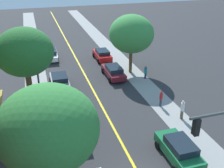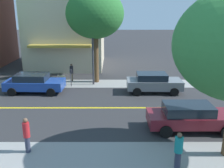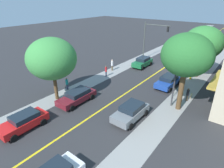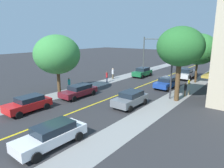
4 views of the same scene
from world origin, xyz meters
name	(u,v)px [view 3 (image 3 of 4)]	position (x,y,z in m)	size (l,w,h in m)	color
ground_plane	(163,68)	(0.00, 0.00, 0.00)	(140.00, 140.00, 0.00)	#2D2D30
sidewalk_left	(200,76)	(-5.84, 0.00, 0.00)	(2.53, 126.00, 0.01)	gray
sidewalk_right	(134,62)	(5.84, 0.00, 0.00)	(2.53, 126.00, 0.01)	gray
road_centerline_stripe	(163,68)	(0.00, 0.00, 0.00)	(0.20, 126.00, 0.00)	yellow
street_tree_left_near	(52,59)	(5.69, 17.55, 4.89)	(5.36, 5.36, 7.18)	brown
street_tree_right_corner	(187,55)	(-6.42, 11.04, 5.89)	(4.90, 4.90, 8.01)	brown
street_tree_left_far	(203,43)	(-5.46, 0.41, 5.09)	(5.43, 5.43, 7.40)	brown
fire_hydrant	(191,77)	(-5.01, 2.03, 0.38)	(0.44, 0.24, 0.76)	yellow
parking_meter	(173,90)	(-4.97, 9.02, 0.96)	(0.12, 0.18, 1.46)	#4C4C51
traffic_light_mast	(151,36)	(4.08, -2.82, 4.58)	(4.84, 0.32, 6.89)	#474C47
street_lamp	(175,76)	(-5.59, 10.86, 3.51)	(0.70, 0.36, 5.57)	#38383D
red_sedan_right_curb	(23,121)	(3.46, 22.89, 0.78)	(2.03, 4.25, 1.48)	red
green_sedan_right_curb	(143,62)	(3.27, 1.41, 0.83)	(2.03, 4.24, 1.61)	#196638
grey_sedan_left_curb	(131,112)	(-3.35, 15.71, 0.80)	(2.13, 4.25, 1.53)	slate
blue_sedan_left_curb	(168,81)	(-3.34, 6.41, 0.78)	(2.23, 4.52, 1.48)	#1E429E
maroon_sedan_right_curb	(77,96)	(3.18, 16.66, 0.76)	(2.04, 4.68, 1.44)	maroon
white_pickup_truck	(188,64)	(-3.39, -1.93, 0.91)	(2.40, 6.23, 1.80)	silver
pedestrian_black_shirt	(188,94)	(-6.62, 8.83, 0.86)	(0.31, 0.31, 1.62)	brown
pedestrian_red_shirt	(106,71)	(5.47, 8.64, 0.89)	(0.30, 0.30, 1.66)	#33384C
pedestrian_white_shirt	(112,65)	(6.27, 6.07, 0.97)	(0.34, 0.34, 1.82)	brown
pedestrian_teal_shirt	(67,83)	(6.69, 15.13, 0.83)	(0.34, 0.34, 1.57)	#33384C
small_dog	(191,95)	(-6.80, 7.87, 0.37)	(0.31, 0.74, 0.56)	#C6B28C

